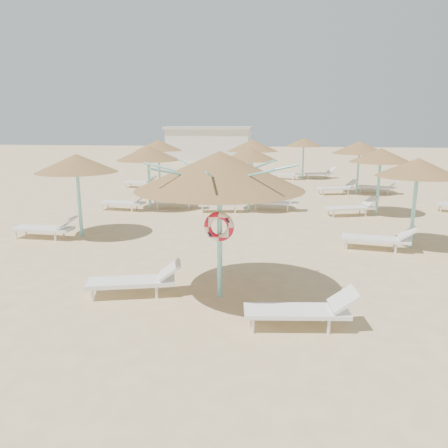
# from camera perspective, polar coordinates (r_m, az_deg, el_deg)

# --- Properties ---
(ground) EXTENTS (120.00, 120.00, 0.00)m
(ground) POSITION_cam_1_polar(r_m,az_deg,el_deg) (9.36, -0.52, -9.73)
(ground) COLOR #DBC285
(ground) RESTS_ON ground
(main_palapa) EXTENTS (3.44, 3.44, 3.08)m
(main_palapa) POSITION_cam_1_polar(r_m,az_deg,el_deg) (8.80, -0.59, 6.94)
(main_palapa) COLOR #7FDBDC
(main_palapa) RESTS_ON ground
(lounger_main_a) EXTENTS (2.07, 1.08, 0.72)m
(lounger_main_a) POSITION_cam_1_polar(r_m,az_deg,el_deg) (9.60, -11.22, -7.16)
(lounger_main_a) COLOR white
(lounger_main_a) RESTS_ON ground
(lounger_main_b) EXTENTS (2.07, 0.83, 0.73)m
(lounger_main_b) POSITION_cam_1_polar(r_m,az_deg,el_deg) (8.13, 10.38, -10.92)
(lounger_main_b) COLOR white
(lounger_main_b) RESTS_ON ground
(palapa_field) EXTENTS (20.63, 18.63, 2.72)m
(palapa_field) POSITION_cam_1_polar(r_m,az_deg,el_deg) (19.65, 10.44, 8.99)
(palapa_field) COLOR #7FDBDC
(palapa_field) RESTS_ON ground
(service_hut) EXTENTS (8.40, 4.40, 3.25)m
(service_hut) POSITION_cam_1_polar(r_m,az_deg,el_deg) (44.17, -1.93, 10.53)
(service_hut) COLOR silver
(service_hut) RESTS_ON ground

